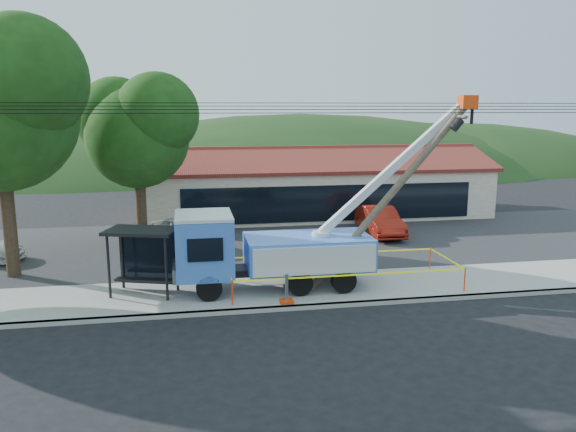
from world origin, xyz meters
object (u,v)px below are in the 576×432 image
(car_red, at_px, (379,236))
(car_silver, at_px, (188,250))
(leaning_pole, at_px, (398,186))
(utility_truck, at_px, (269,248))
(bus_shelter, at_px, (144,246))

(car_red, bearing_deg, car_silver, -172.41)
(leaning_pole, relative_size, car_silver, 1.59)
(utility_truck, xyz_separation_m, bus_shelter, (-4.74, 0.26, 0.24))
(utility_truck, relative_size, bus_shelter, 4.00)
(utility_truck, distance_m, bus_shelter, 4.75)
(utility_truck, height_order, car_red, utility_truck)
(leaning_pole, height_order, car_silver, leaning_pole)
(utility_truck, distance_m, car_red, 11.48)
(bus_shelter, relative_size, car_red, 0.62)
(leaning_pole, xyz_separation_m, car_silver, (-8.29, 7.62, -4.13))
(leaning_pole, bearing_deg, car_silver, 137.40)
(utility_truck, height_order, car_silver, utility_truck)
(car_silver, bearing_deg, car_red, -30.49)
(bus_shelter, height_order, car_red, bus_shelter)
(utility_truck, xyz_separation_m, leaning_pole, (5.12, -0.28, 2.36))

